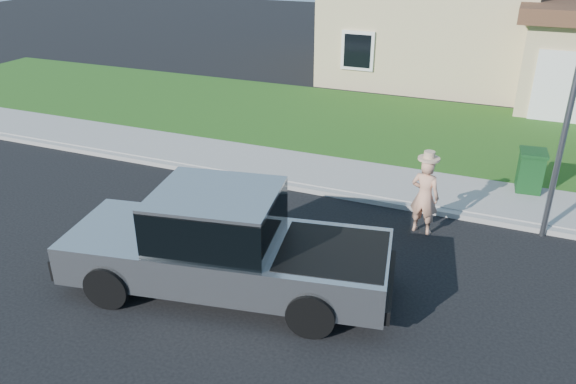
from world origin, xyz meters
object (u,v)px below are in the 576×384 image
object	(u,v)px
woman	(425,195)
trash_bin	(531,170)
pickup_truck	(225,246)
street_lamp	(572,103)

from	to	relation	value
woman	trash_bin	world-z (taller)	woman
trash_bin	pickup_truck	bearing A→B (deg)	-132.56
trash_bin	woman	bearing A→B (deg)	-130.48
woman	trash_bin	xyz separation A→B (m)	(2.03, 2.81, -0.21)
pickup_truck	street_lamp	size ratio (longest dim) A/B	1.18
pickup_truck	trash_bin	distance (m)	7.93
woman	street_lamp	size ratio (longest dim) A/B	0.36
woman	street_lamp	xyz separation A→B (m)	(2.41, 0.76, 2.04)
trash_bin	street_lamp	size ratio (longest dim) A/B	0.20
pickup_truck	woman	size ratio (longest dim) A/B	3.29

